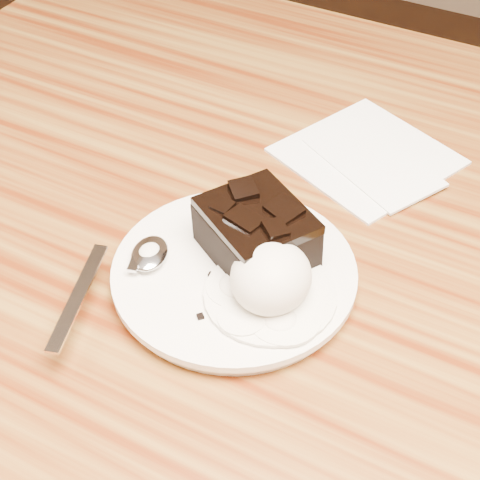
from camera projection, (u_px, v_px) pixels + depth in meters
The scene contains 9 objects.
plate at pixel (234, 276), 0.62m from camera, with size 0.20×0.20×0.02m, color white.
brownie at pixel (256, 235), 0.61m from camera, with size 0.08×0.07×0.04m, color black.
ice_cream_scoop at pixel (271, 277), 0.58m from camera, with size 0.06×0.07×0.05m, color white.
melt_puddle at pixel (270, 295), 0.59m from camera, with size 0.10×0.10×0.00m, color white.
spoon at pixel (150, 255), 0.62m from camera, with size 0.03×0.17×0.01m, color silver, non-canonical shape.
napkin at pixel (367, 155), 0.75m from camera, with size 0.14×0.14×0.01m, color white.
crumb_a at pixel (271, 294), 0.59m from camera, with size 0.01×0.01×0.00m, color black.
crumb_b at pixel (200, 316), 0.58m from camera, with size 0.01×0.01×0.00m, color black.
crumb_c at pixel (212, 275), 0.61m from camera, with size 0.01×0.00×0.00m, color black.
Camera 1 is at (0.11, -0.46, 1.21)m, focal length 56.83 mm.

